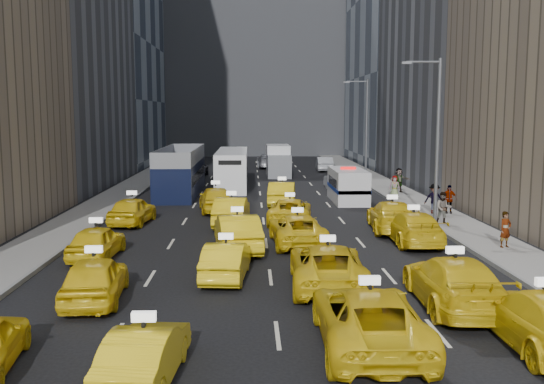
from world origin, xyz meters
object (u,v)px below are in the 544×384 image
(taxi_1, at_px, (145,354))
(double_decker, at_px, (181,171))
(taxi_2, at_px, (369,318))
(nypd_van, at_px, (348,186))
(taxi_3, at_px, (544,319))
(box_truck, at_px, (278,161))
(pedestrian_0, at_px, (505,229))
(city_bus, at_px, (232,169))

(taxi_1, height_order, double_decker, double_decker)
(taxi_2, height_order, nypd_van, nypd_van)
(taxi_3, bearing_deg, double_decker, -67.32)
(box_truck, distance_m, pedestrian_0, 34.30)
(nypd_van, bearing_deg, pedestrian_0, -70.47)
(taxi_2, height_order, taxi_3, taxi_2)
(taxi_2, height_order, double_decker, double_decker)
(city_bus, distance_m, box_truck, 9.86)
(taxi_2, height_order, pedestrian_0, pedestrian_0)
(taxi_3, xyz_separation_m, double_decker, (-12.96, 31.19, 0.94))
(taxi_3, relative_size, nypd_van, 0.94)
(taxi_3, relative_size, pedestrian_0, 3.33)
(pedestrian_0, bearing_deg, taxi_3, -129.73)
(taxi_3, relative_size, double_decker, 0.44)
(box_truck, xyz_separation_m, pedestrian_0, (8.65, -33.18, -0.50))
(nypd_van, bearing_deg, taxi_3, -85.25)
(taxi_2, distance_m, city_bus, 35.60)
(taxi_3, bearing_deg, nypd_van, -88.03)
(taxi_2, distance_m, nypd_van, 26.68)
(double_decker, bearing_deg, taxi_2, -79.87)
(nypd_van, distance_m, double_decker, 12.93)
(taxi_3, distance_m, nypd_van, 26.69)
(city_bus, bearing_deg, pedestrian_0, -67.63)
(taxi_2, relative_size, box_truck, 0.84)
(taxi_2, distance_m, pedestrian_0, 13.78)
(double_decker, distance_m, box_truck, 15.51)
(city_bus, bearing_deg, taxi_3, -81.16)
(box_truck, bearing_deg, taxi_3, -91.59)
(taxi_1, height_order, nypd_van, nypd_van)
(nypd_van, xyz_separation_m, box_truck, (-4.04, 17.76, 0.37))
(double_decker, height_order, city_bus, double_decker)
(double_decker, bearing_deg, pedestrian_0, -55.10)
(taxi_2, distance_m, taxi_3, 4.57)
(taxi_3, distance_m, double_decker, 33.79)
(taxi_1, bearing_deg, taxi_3, -165.92)
(double_decker, height_order, pedestrian_0, double_decker)
(taxi_3, bearing_deg, taxi_2, -3.11)
(taxi_3, bearing_deg, pedestrian_0, -108.29)
(taxi_2, relative_size, city_bus, 0.48)
(double_decker, distance_m, pedestrian_0, 26.02)
(city_bus, bearing_deg, nypd_van, -52.53)
(nypd_van, bearing_deg, city_bus, 135.98)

